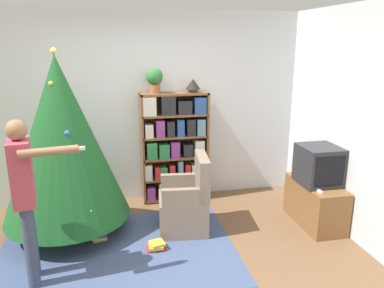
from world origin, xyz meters
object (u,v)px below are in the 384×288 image
Objects in this scene: armchair at (186,204)px; christmas_tree at (62,139)px; bookshelf at (175,146)px; standing_person at (25,190)px; potted_plant at (155,79)px; table_lamp at (193,85)px; television at (319,165)px.

christmas_tree is at bearing -92.68° from armchair.
bookshelf is at bearing 26.76° from christmas_tree.
potted_plant reaches higher than standing_person.
table_lamp is at bearing 23.19° from christmas_tree.
christmas_tree reaches higher than potted_plant.
christmas_tree reaches higher than television.
christmas_tree is at bearing -148.03° from potted_plant.
armchair is 1.84m from standing_person.
armchair is at bearing -75.48° from potted_plant.
potted_plant is at bearing 148.95° from television.
christmas_tree is at bearing -153.24° from bookshelf.
table_lamp is (0.26, 0.01, 0.85)m from bookshelf.
christmas_tree is at bearing 156.73° from standing_person.
potted_plant reaches higher than bookshelf.
potted_plant is (1.13, 0.70, 0.58)m from christmas_tree.
standing_person reaches higher than armchair.
christmas_tree is 6.48× the size of potted_plant.
armchair is 1.62m from table_lamp.
standing_person is 2.57m from table_lamp.
armchair is 2.80× the size of potted_plant.
television is at bearing -40.01° from table_lamp.
potted_plant is (-0.26, 0.01, 0.93)m from bookshelf.
christmas_tree is 2.32× the size of armchair.
bookshelf is 0.97m from potted_plant.
armchair is 1.69m from potted_plant.
table_lamp is (1.64, 0.70, 0.49)m from christmas_tree.
television is at bearing -31.05° from potted_plant.
armchair is at bearing -106.78° from table_lamp.
bookshelf is at bearing -1.29° from potted_plant.
table_lamp reaches higher than standing_person.
christmas_tree is 1.85m from table_lamp.
television is at bearing 89.91° from armchair.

